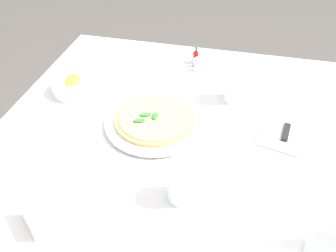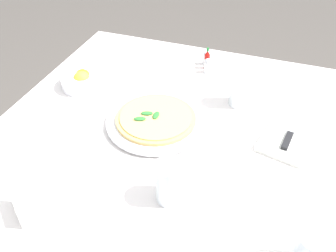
{
  "view_description": "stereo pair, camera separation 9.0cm",
  "coord_description": "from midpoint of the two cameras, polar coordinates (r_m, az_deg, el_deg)",
  "views": [
    {
      "loc": [
        -0.79,
        -0.15,
        1.46
      ],
      "look_at": [
        0.02,
        0.04,
        0.78
      ],
      "focal_mm": 39.31,
      "sensor_mm": 36.0,
      "label": 1
    },
    {
      "loc": [
        -0.77,
        -0.23,
        1.46
      ],
      "look_at": [
        0.02,
        0.04,
        0.78
      ],
      "focal_mm": 39.31,
      "sensor_mm": 36.0,
      "label": 2
    }
  ],
  "objects": [
    {
      "name": "water_glass_near_left",
      "position": [
        0.87,
        -0.78,
        -8.87
      ],
      "size": [
        0.07,
        0.07,
        0.11
      ],
      "color": "white",
      "rests_on": "dining_table"
    },
    {
      "name": "dining_table",
      "position": [
        1.16,
        -0.27,
        -6.84
      ],
      "size": [
        1.12,
        1.12,
        0.76
      ],
      "color": "white",
      "rests_on": "ground_plane"
    },
    {
      "name": "napkin_folded",
      "position": [
        1.13,
        15.87,
        -0.13
      ],
      "size": [
        0.24,
        0.18,
        0.02
      ],
      "rotation": [
        0.0,
        0.0,
        -0.23
      ],
      "color": "white",
      "rests_on": "dining_table"
    },
    {
      "name": "menu_card",
      "position": [
        0.91,
        -23.89,
        -13.27
      ],
      "size": [
        0.06,
        0.07,
        0.06
      ],
      "rotation": [
        0.0,
        0.0,
        0.87
      ],
      "color": "white",
      "rests_on": "dining_table"
    },
    {
      "name": "hot_sauce_bottle",
      "position": [
        1.38,
        2.46,
        10.41
      ],
      "size": [
        0.02,
        0.02,
        0.08
      ],
      "color": "#B7140F",
      "rests_on": "dining_table"
    },
    {
      "name": "dinner_knife",
      "position": [
        1.13,
        16.02,
        0.51
      ],
      "size": [
        0.2,
        0.05,
        0.01
      ],
      "rotation": [
        0.0,
        0.0,
        -0.15
      ],
      "color": "silver",
      "rests_on": "napkin_folded"
    },
    {
      "name": "salt_shaker",
      "position": [
        1.41,
        2.28,
        10.67
      ],
      "size": [
        0.03,
        0.03,
        0.06
      ],
      "color": "white",
      "rests_on": "dining_table"
    },
    {
      "name": "water_glass_right_edge",
      "position": [
        0.83,
        20.52,
        -16.31
      ],
      "size": [
        0.07,
        0.07,
        0.11
      ],
      "color": "white",
      "rests_on": "dining_table"
    },
    {
      "name": "water_glass_near_right",
      "position": [
        1.2,
        8.18,
        6.23
      ],
      "size": [
        0.07,
        0.07,
        0.13
      ],
      "color": "white",
      "rests_on": "dining_table"
    },
    {
      "name": "citrus_bowl",
      "position": [
        1.29,
        -16.32,
        6.06
      ],
      "size": [
        0.15,
        0.15,
        0.06
      ],
      "color": "white",
      "rests_on": "dining_table"
    },
    {
      "name": "pizza",
      "position": [
        1.1,
        -4.43,
        1.06
      ],
      "size": [
        0.24,
        0.24,
        0.02
      ],
      "color": "#DBAD60",
      "rests_on": "pizza_plate"
    },
    {
      "name": "coffee_cup_back_corner",
      "position": [
        1.36,
        10.36,
        8.88
      ],
      "size": [
        0.13,
        0.13,
        0.06
      ],
      "color": "white",
      "rests_on": "dining_table"
    },
    {
      "name": "pizza_plate",
      "position": [
        1.11,
        -4.38,
        0.5
      ],
      "size": [
        0.3,
        0.3,
        0.02
      ],
      "color": "white",
      "rests_on": "dining_table"
    },
    {
      "name": "pepper_shaker",
      "position": [
        1.36,
        2.63,
        9.47
      ],
      "size": [
        0.03,
        0.03,
        0.06
      ],
      "color": "white",
      "rests_on": "dining_table"
    }
  ]
}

